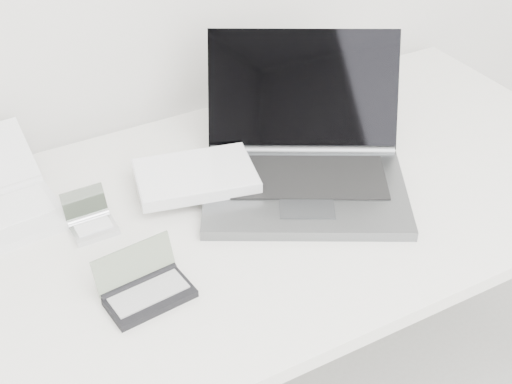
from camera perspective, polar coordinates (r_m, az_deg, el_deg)
desk at (r=1.49m, az=0.26°, el=-2.16°), size 1.60×0.80×0.73m
laptop_large at (r=1.49m, az=2.12°, el=2.22°), size 0.63×0.55×0.26m
pda_silver at (r=1.42m, az=-13.06°, el=-2.33°), size 0.08×0.09×0.07m
palmtop_charcoal at (r=1.26m, az=-8.83°, el=-7.66°), size 0.16×0.12×0.08m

